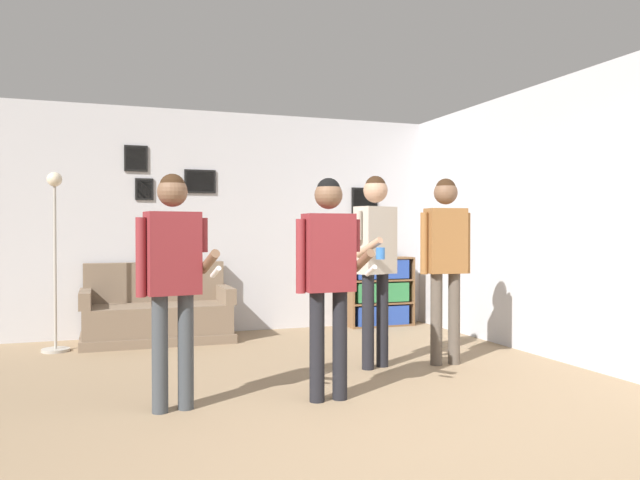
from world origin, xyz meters
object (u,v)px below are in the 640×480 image
object	(u,v)px
couch	(157,315)
person_player_foreground_left	(173,266)
floor_lamp	(55,253)
person_player_foreground_center	(329,265)
bookshelf	(380,292)
person_spectator_near_bookshelf	(445,250)
person_watcher_holding_cup	(376,249)

from	to	relation	value
couch	person_player_foreground_left	bearing A→B (deg)	-92.53
floor_lamp	person_player_foreground_left	size ratio (longest dim) A/B	1.13
floor_lamp	person_player_foreground_center	distance (m)	3.35
floor_lamp	person_player_foreground_left	world-z (taller)	floor_lamp
bookshelf	floor_lamp	distance (m)	3.95
floor_lamp	couch	bearing A→B (deg)	14.68
person_player_foreground_left	person_spectator_near_bookshelf	distance (m)	2.65
person_player_foreground_left	person_player_foreground_center	world-z (taller)	person_player_foreground_left
person_player_foreground_left	person_spectator_near_bookshelf	world-z (taller)	person_spectator_near_bookshelf
couch	floor_lamp	world-z (taller)	floor_lamp
person_player_foreground_center	person_spectator_near_bookshelf	xyz separation A→B (m)	(1.45, 0.80, 0.07)
floor_lamp	person_spectator_near_bookshelf	bearing A→B (deg)	-28.34
person_player_foreground_left	person_watcher_holding_cup	distance (m)	2.03
floor_lamp	person_spectator_near_bookshelf	size ratio (longest dim) A/B	1.07
couch	person_watcher_holding_cup	distance (m)	2.82
person_spectator_near_bookshelf	person_player_foreground_left	bearing A→B (deg)	-164.81
couch	bookshelf	world-z (taller)	bookshelf
bookshelf	person_player_foreground_left	size ratio (longest dim) A/B	0.55
floor_lamp	person_spectator_near_bookshelf	world-z (taller)	floor_lamp
couch	person_spectator_near_bookshelf	world-z (taller)	person_spectator_near_bookshelf
couch	person_watcher_holding_cup	bearing A→B (deg)	-49.71
bookshelf	person_spectator_near_bookshelf	distance (m)	2.46
bookshelf	person_player_foreground_left	xyz separation A→B (m)	(-2.97, -3.03, 0.55)
bookshelf	person_spectator_near_bookshelf	xyz separation A→B (m)	(-0.41, -2.34, 0.62)
couch	person_spectator_near_bookshelf	size ratio (longest dim) A/B	0.95
couch	person_watcher_holding_cup	size ratio (longest dim) A/B	0.94
person_player_foreground_left	person_spectator_near_bookshelf	xyz separation A→B (m)	(2.55, 0.69, 0.07)
floor_lamp	person_spectator_near_bookshelf	xyz separation A→B (m)	(3.47, -1.87, 0.05)
couch	bookshelf	size ratio (longest dim) A/B	1.82
couch	bookshelf	bearing A→B (deg)	3.98
person_player_foreground_center	person_watcher_holding_cup	world-z (taller)	person_watcher_holding_cup
floor_lamp	person_player_foreground_center	world-z (taller)	floor_lamp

